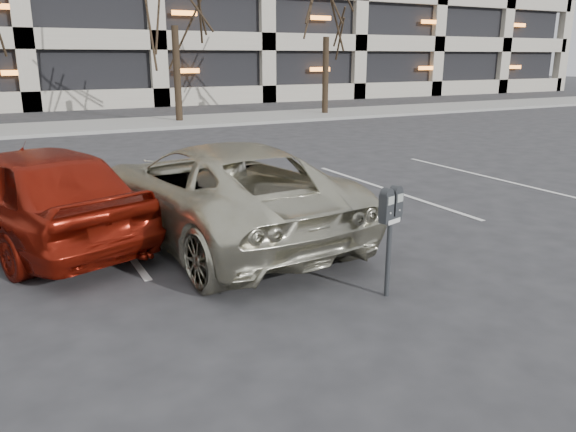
{
  "coord_description": "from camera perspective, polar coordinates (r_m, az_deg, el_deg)",
  "views": [
    {
      "loc": [
        -2.85,
        -6.73,
        2.64
      ],
      "look_at": [
        0.02,
        -1.27,
        0.88
      ],
      "focal_mm": 35.0,
      "sensor_mm": 36.0,
      "label": 1
    }
  ],
  "objects": [
    {
      "name": "ground",
      "position": [
        7.77,
        -4.45,
        -4.03
      ],
      "size": [
        140.0,
        140.0,
        0.0
      ],
      "primitive_type": "plane",
      "color": "#28282B",
      "rests_on": "ground"
    },
    {
      "name": "sidewalk",
      "position": [
        23.05,
        -20.59,
        8.45
      ],
      "size": [
        80.0,
        4.0,
        0.12
      ],
      "primitive_type": "cube",
      "color": "gray",
      "rests_on": "ground"
    },
    {
      "name": "stall_lines",
      "position": [
        9.52,
        -17.79,
        -0.96
      ],
      "size": [
        16.9,
        5.2,
        0.0
      ],
      "color": "silver",
      "rests_on": "ground"
    },
    {
      "name": "parking_meter",
      "position": [
        6.27,
        10.37,
        0.08
      ],
      "size": [
        0.34,
        0.21,
        1.25
      ],
      "rotation": [
        0.0,
        0.0,
        0.3
      ],
      "color": "black",
      "rests_on": "ground"
    },
    {
      "name": "suv_silver",
      "position": [
        8.42,
        -7.03,
        2.6
      ],
      "size": [
        2.86,
        5.4,
        1.45
      ],
      "rotation": [
        0.0,
        0.0,
        3.23
      ],
      "color": "#BBB79F",
      "rests_on": "ground"
    },
    {
      "name": "car_red",
      "position": [
        8.78,
        -24.4,
        2.04
      ],
      "size": [
        3.1,
        4.75,
        1.5
      ],
      "primitive_type": "imported",
      "rotation": [
        0.0,
        0.0,
        3.47
      ],
      "color": "maroon",
      "rests_on": "ground"
    }
  ]
}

